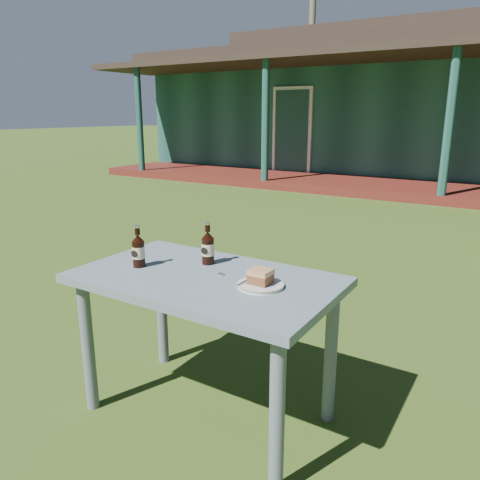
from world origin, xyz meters
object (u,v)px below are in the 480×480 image
Objects in this scene: plate at (260,285)px; cafe_table at (206,296)px; cake_slice at (260,276)px; cola_bottle_near at (208,247)px; cola_bottle_far at (138,250)px.

cafe_table is at bearing -177.30° from plate.
plate is at bearing -54.23° from cake_slice.
cafe_table is 5.76× the size of cola_bottle_near.
cola_bottle_far reaches higher than cafe_table.
plate is at bearing -20.15° from cola_bottle_near.
cola_bottle_far reaches higher than cake_slice.
cafe_table is 5.88× the size of plate.
cafe_table is 13.04× the size of cake_slice.
plate is 2.22× the size of cake_slice.
cola_bottle_far is at bearing -169.91° from cafe_table.
cake_slice is (0.28, 0.02, 0.15)m from cafe_table.
cola_bottle_far is (-0.35, -0.06, 0.18)m from cafe_table.
cake_slice is (-0.00, 0.00, 0.04)m from plate.
cola_bottle_near is (-0.38, 0.14, 0.08)m from plate.
cafe_table is 0.30m from plate.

